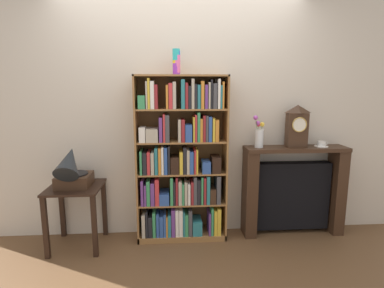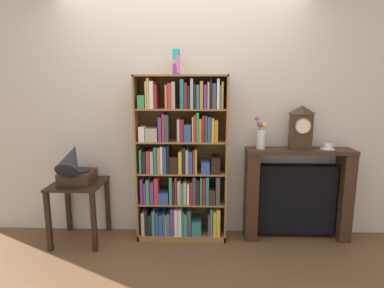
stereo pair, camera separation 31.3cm
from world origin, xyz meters
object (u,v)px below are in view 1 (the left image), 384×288
side_table_left (76,201)px  gramophone (72,170)px  cup_stack (176,62)px  mantel_clock (297,126)px  flower_vase (259,135)px  teacup_with_saucer (321,144)px  fireplace_mantel (293,191)px  bookshelf (181,166)px

side_table_left → gramophone: gramophone is taller
cup_stack → gramophone: size_ratio=0.52×
mantel_clock → flower_vase: mantel_clock is taller
mantel_clock → flower_vase: size_ratio=1.30×
mantel_clock → side_table_left: bearing=-177.0°
gramophone → mantel_clock: bearing=4.7°
side_table_left → gramophone: size_ratio=1.35×
mantel_clock → teacup_with_saucer: bearing=0.5°
fireplace_mantel → flower_vase: 0.74m
fireplace_mantel → teacup_with_saucer: 0.58m
side_table_left → mantel_clock: mantel_clock is taller
cup_stack → mantel_clock: (1.25, 0.02, -0.64)m
gramophone → flower_vase: bearing=5.7°
side_table_left → fireplace_mantel: fireplace_mantel is taller
bookshelf → fireplace_mantel: bookshelf is taller
gramophone → bookshelf: bearing=9.1°
flower_vase → bookshelf: bearing=-178.7°
bookshelf → gramophone: bearing=-170.9°
cup_stack → side_table_left: 1.69m
bookshelf → flower_vase: 0.87m
side_table_left → flower_vase: bearing=3.7°
gramophone → teacup_with_saucer: gramophone is taller
flower_vase → fireplace_mantel: bearing=3.1°
cup_stack → gramophone: cup_stack is taller
cup_stack → side_table_left: bearing=-174.5°
bookshelf → side_table_left: 1.10m
side_table_left → teacup_with_saucer: size_ratio=4.39×
mantel_clock → flower_vase: bearing=179.6°
cup_stack → side_table_left: (-1.01, -0.10, -1.35)m
teacup_with_saucer → cup_stack: bearing=-179.1°
fireplace_mantel → flower_vase: size_ratio=3.20×
fireplace_mantel → teacup_with_saucer: bearing=-4.6°
fireplace_mantel → mantel_clock: bearing=-105.0°
gramophone → flower_vase: size_ratio=1.38×
side_table_left → teacup_with_saucer: 2.60m
cup_stack → mantel_clock: 1.40m
teacup_with_saucer → mantel_clock: bearing=-179.5°
flower_vase → mantel_clock: bearing=-0.4°
side_table_left → mantel_clock: bearing=3.0°
bookshelf → cup_stack: bearing=-172.4°
teacup_with_saucer → gramophone: bearing=-175.8°
bookshelf → gramophone: (-1.05, -0.17, 0.03)m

